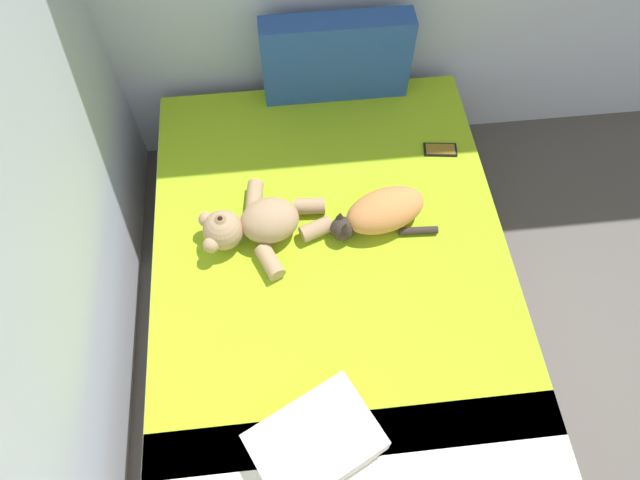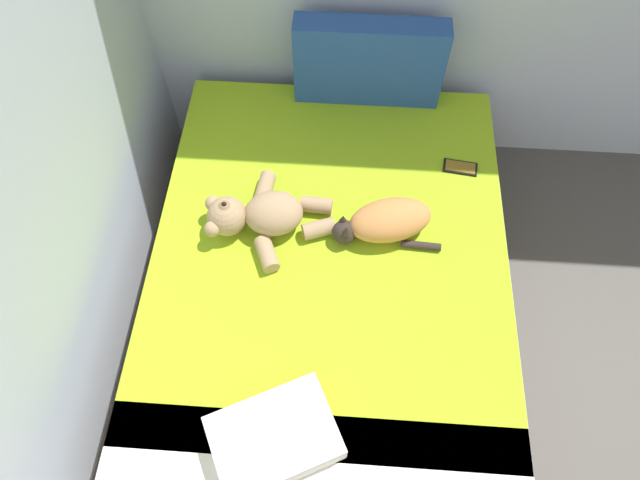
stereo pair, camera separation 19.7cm
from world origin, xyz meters
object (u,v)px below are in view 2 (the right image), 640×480
Objects in this scene: cat at (386,221)px; throw_pillow at (274,438)px; bed at (329,279)px; teddy_bear at (261,215)px; cell_phone at (460,167)px; patterned_cushion at (369,62)px.

cat reaches higher than throw_pillow.
teddy_bear is at bearing 159.45° from bed.
teddy_bear is 3.46× the size of cell_phone.
throw_pillow is at bearing -112.55° from cat.
teddy_bear is 0.91m from cell_phone.
bed is 2.85× the size of patterned_cushion.
bed is at bearing -152.45° from cat.
bed is 0.76m from cell_phone.
cell_phone is (0.84, 0.35, -0.07)m from teddy_bear.
cell_phone is (0.55, 0.46, 0.25)m from bed.
teddy_bear is (-0.41, -0.77, -0.13)m from patterned_cushion.
bed is at bearing -97.96° from patterned_cushion.
teddy_bear is at bearing 99.82° from throw_pillow.
throw_pillow is at bearing -80.18° from teddy_bear.
throw_pillow is (-0.14, -0.75, 0.30)m from bed.
cell_phone is at bearing 22.87° from teddy_bear.
cat is 1.11× the size of throw_pillow.
patterned_cushion is 4.32× the size of cell_phone.
cat is (0.22, 0.11, 0.32)m from bed.
patterned_cushion is at bearing 80.80° from throw_pillow.
patterned_cushion is 1.68× the size of throw_pillow.
patterned_cushion is 1.65m from throw_pillow.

